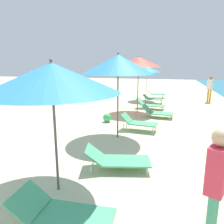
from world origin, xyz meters
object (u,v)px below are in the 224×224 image
(umbrella_third, at_px, (52,78))
(person_walking_mid, at_px, (210,86))
(beach_ball, at_px, (107,118))
(lounger_fifth_inland, at_px, (157,112))
(umbrella_fourth, at_px, (118,64))
(person_walking_near, at_px, (217,178))
(lounger_farthest_inland, at_px, (152,99))
(lounger_farthest_shoreside, at_px, (155,94))
(umbrella_farthest, at_px, (147,69))
(lounger_fifth_shoreside, at_px, (150,104))
(umbrella_fifth, at_px, (139,62))
(lounger_third_inland, at_px, (61,213))
(lounger_fourth_shoreside, at_px, (138,122))
(lounger_third_shoreside, at_px, (117,159))

(umbrella_third, relative_size, person_walking_mid, 1.51)
(person_walking_mid, height_order, beach_ball, person_walking_mid)
(lounger_fifth_inland, height_order, beach_ball, lounger_fifth_inland)
(umbrella_fourth, distance_m, person_walking_near, 4.92)
(umbrella_fourth, bearing_deg, lounger_farthest_inland, 83.97)
(lounger_farthest_shoreside, bearing_deg, umbrella_farthest, -128.91)
(lounger_farthest_inland, bearing_deg, lounger_farthest_shoreside, 89.46)
(person_walking_near, bearing_deg, lounger_fifth_shoreside, -56.93)
(person_walking_near, bearing_deg, person_walking_mid, -75.85)
(umbrella_fifth, xyz_separation_m, beach_ball, (-1.01, -2.29, -2.38))
(lounger_third_inland, distance_m, umbrella_fourth, 4.89)
(beach_ball, bearing_deg, umbrella_farthest, 79.79)
(lounger_third_inland, distance_m, lounger_fifth_inland, 7.64)
(beach_ball, bearing_deg, umbrella_fourth, -64.45)
(lounger_fifth_inland, distance_m, lounger_farthest_inland, 3.70)
(umbrella_fifth, relative_size, person_walking_near, 1.68)
(umbrella_third, height_order, lounger_fifth_inland, umbrella_third)
(umbrella_farthest, relative_size, person_walking_near, 1.39)
(lounger_third_inland, relative_size, lounger_fifth_inland, 1.04)
(lounger_fourth_shoreside, bearing_deg, lounger_fifth_shoreside, 94.77)
(umbrella_third, xyz_separation_m, lounger_fourth_shoreside, (1.06, 4.32, -1.91))
(lounger_third_shoreside, bearing_deg, umbrella_third, -142.33)
(umbrella_fifth, xyz_separation_m, lounger_fifth_shoreside, (0.56, 0.97, -2.31))
(lounger_farthest_shoreside, relative_size, beach_ball, 3.91)
(lounger_farthest_inland, bearing_deg, umbrella_third, -95.58)
(umbrella_fourth, height_order, umbrella_farthest, umbrella_fourth)
(lounger_fourth_shoreside, height_order, umbrella_fifth, umbrella_fifth)
(umbrella_fifth, bearing_deg, umbrella_farthest, 88.75)
(umbrella_farthest, height_order, lounger_farthest_shoreside, umbrella_farthest)
(person_walking_mid, bearing_deg, lounger_fourth_shoreside, 18.86)
(lounger_third_shoreside, relative_size, lounger_farthest_inland, 1.30)
(umbrella_farthest, relative_size, lounger_farthest_shoreside, 1.63)
(lounger_farthest_inland, bearing_deg, umbrella_fourth, -94.96)
(umbrella_fifth, relative_size, lounger_fifth_shoreside, 1.76)
(lounger_fifth_shoreside, distance_m, lounger_farthest_inland, 1.75)
(lounger_fifth_inland, xyz_separation_m, person_walking_near, (1.07, -7.33, 0.78))
(umbrella_farthest, bearing_deg, lounger_farthest_shoreside, 64.64)
(person_walking_near, bearing_deg, beach_ball, -38.92)
(umbrella_farthest, bearing_deg, lounger_farthest_inland, -64.34)
(lounger_farthest_shoreside, bearing_deg, lounger_fifth_inland, -99.87)
(umbrella_third, relative_size, lounger_third_inland, 1.67)
(lounger_fifth_shoreside, bearing_deg, beach_ball, -106.84)
(lounger_fourth_shoreside, bearing_deg, umbrella_farthest, 99.22)
(lounger_third_inland, bearing_deg, lounger_fifth_shoreside, 84.93)
(person_walking_near, bearing_deg, lounger_fourth_shoreside, -48.42)
(beach_ball, bearing_deg, umbrella_fifth, 66.13)
(lounger_fifth_shoreside, xyz_separation_m, lounger_farthest_shoreside, (0.10, 4.04, 0.06))
(lounger_third_shoreside, xyz_separation_m, beach_ball, (-1.36, 4.09, -0.07))
(umbrella_fourth, relative_size, lounger_farthest_inland, 2.24)
(person_walking_mid, relative_size, beach_ball, 4.55)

